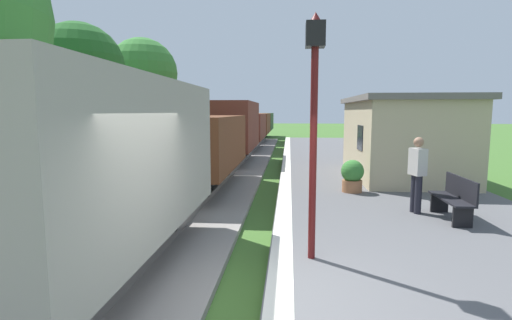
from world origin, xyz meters
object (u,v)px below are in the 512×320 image
at_px(person_waiting, 417,172).
at_px(tree_field_left, 142,73).
at_px(tree_trackside_far, 79,69).
at_px(potted_planter, 352,175).
at_px(bench_near_hut, 454,198).
at_px(station_hut, 401,137).
at_px(lamp_post_near, 314,92).
at_px(freight_train, 235,130).

relative_size(person_waiting, tree_field_left, 0.28).
bearing_deg(tree_trackside_far, potted_planter, -9.44).
height_order(bench_near_hut, person_waiting, person_waiting).
relative_size(station_hut, lamp_post_near, 1.57).
bearing_deg(person_waiting, tree_field_left, -59.87).
height_order(lamp_post_near, tree_trackside_far, tree_trackside_far).
bearing_deg(tree_field_left, person_waiting, -44.27).
height_order(freight_train, station_hut, station_hut).
relative_size(freight_train, potted_planter, 42.79).
distance_m(station_hut, tree_trackside_far, 11.13).
relative_size(freight_train, station_hut, 6.76).
bearing_deg(freight_train, potted_planter, -64.46).
relative_size(person_waiting, lamp_post_near, 0.46).
bearing_deg(lamp_post_near, bench_near_hut, 38.22).
height_order(tree_trackside_far, tree_field_left, tree_field_left).
distance_m(station_hut, lamp_post_near, 8.83).
bearing_deg(bench_near_hut, tree_field_left, 136.07).
bearing_deg(lamp_post_near, tree_trackside_far, 137.70).
xyz_separation_m(lamp_post_near, tree_trackside_far, (-7.27, 6.62, 1.12)).
bearing_deg(bench_near_hut, freight_train, 116.98).
bearing_deg(person_waiting, lamp_post_near, 34.21).
relative_size(freight_train, bench_near_hut, 26.13).
bearing_deg(bench_near_hut, station_hut, 85.73).
distance_m(bench_near_hut, tree_field_left, 15.07).
bearing_deg(lamp_post_near, freight_train, 102.28).
bearing_deg(tree_trackside_far, freight_train, 64.45).
relative_size(station_hut, tree_field_left, 0.96).
xyz_separation_m(person_waiting, tree_field_left, (-9.91, 9.66, 3.15)).
bearing_deg(lamp_post_near, potted_planter, 74.52).
distance_m(person_waiting, tree_field_left, 14.19).
bearing_deg(potted_planter, bench_near_hut, -58.13).
relative_size(bench_near_hut, potted_planter, 1.64).
xyz_separation_m(station_hut, potted_planter, (-2.10, -2.84, -0.93)).
bearing_deg(potted_planter, tree_field_left, 139.95).
height_order(lamp_post_near, tree_field_left, tree_field_left).
distance_m(bench_near_hut, potted_planter, 3.20).
relative_size(lamp_post_near, tree_trackside_far, 0.68).
xyz_separation_m(station_hut, tree_trackside_far, (-10.81, -1.39, 2.27)).
bearing_deg(person_waiting, freight_train, -80.07).
height_order(station_hut, bench_near_hut, station_hut).
height_order(person_waiting, potted_planter, person_waiting).
xyz_separation_m(tree_trackside_far, tree_field_left, (-0.14, 5.99, 0.41)).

